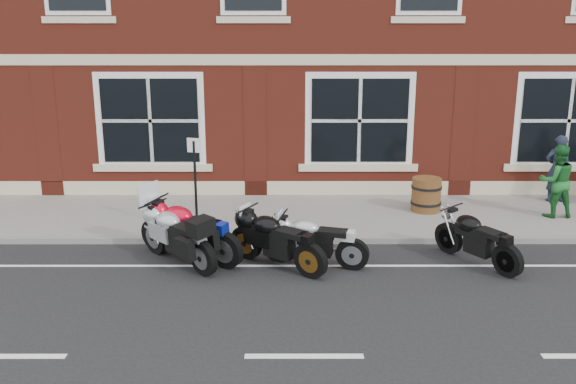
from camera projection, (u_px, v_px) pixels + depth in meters
name	position (u px, v px, depth m)	size (l,w,h in m)	color
ground	(300.00, 270.00, 11.50)	(80.00, 80.00, 0.00)	black
sidewalk	(297.00, 216.00, 14.37)	(30.00, 3.00, 0.12)	slate
kerb	(299.00, 240.00, 12.85)	(30.00, 0.16, 0.12)	slate
moto_touring_silver	(177.00, 233.00, 11.71)	(1.60, 1.63, 1.42)	black
moto_sport_red	(189.00, 229.00, 11.86)	(2.05, 1.28, 1.03)	black
moto_sport_black	(276.00, 238.00, 11.50)	(1.76, 1.41, 0.96)	black
moto_sport_silver	(314.00, 239.00, 11.60)	(1.92, 0.66, 0.88)	black
moto_naked_black	(477.00, 237.00, 11.68)	(1.18, 1.74, 0.90)	black
pedestrian_left	(557.00, 168.00, 15.08)	(0.58, 0.38, 1.60)	#1A1F2F
pedestrian_right	(557.00, 181.00, 13.95)	(0.78, 0.61, 1.61)	#1B5F25
barrel_planter	(426.00, 195.00, 14.45)	(0.69, 0.69, 0.76)	#553816
parking_sign	(195.00, 180.00, 12.65)	(0.28, 0.10, 1.99)	black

